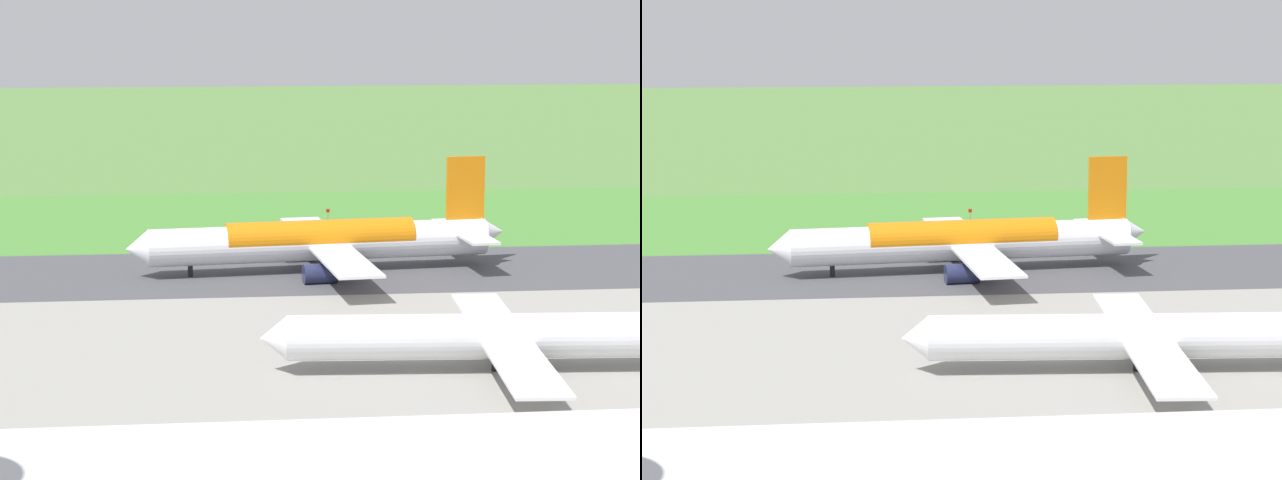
# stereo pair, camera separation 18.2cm
# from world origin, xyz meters

# --- Properties ---
(ground_plane) EXTENTS (800.00, 800.00, 0.00)m
(ground_plane) POSITION_xyz_m (0.00, 0.00, 0.00)
(ground_plane) COLOR #547F3D
(runway_asphalt) EXTENTS (600.00, 29.81, 0.06)m
(runway_asphalt) POSITION_xyz_m (0.00, 0.00, 0.03)
(runway_asphalt) COLOR #47474C
(runway_asphalt) RESTS_ON ground
(apron_concrete) EXTENTS (440.00, 110.00, 0.05)m
(apron_concrete) POSITION_xyz_m (0.00, 45.74, 0.03)
(apron_concrete) COLOR gray
(apron_concrete) RESTS_ON ground
(grass_verge_foreground) EXTENTS (600.00, 80.00, 0.04)m
(grass_verge_foreground) POSITION_xyz_m (0.00, -34.49, 0.02)
(grass_verge_foreground) COLOR #478534
(grass_verge_foreground) RESTS_ON ground
(airliner_main) EXTENTS (54.15, 44.38, 15.88)m
(airliner_main) POSITION_xyz_m (-1.49, -0.04, 4.35)
(airliner_main) COLOR white
(airliner_main) RESTS_ON ground
(airliner_parked_mid) EXTENTS (48.25, 39.47, 14.08)m
(airliner_parked_mid) POSITION_xyz_m (-14.52, 49.89, 3.85)
(airliner_parked_mid) COLOR white
(airliner_parked_mid) RESTS_ON ground
(no_stopping_sign) EXTENTS (0.60, 0.10, 2.91)m
(no_stopping_sign) POSITION_xyz_m (-6.01, -36.13, 1.71)
(no_stopping_sign) COLOR slate
(no_stopping_sign) RESTS_ON ground
(traffic_cone_orange) EXTENTS (0.40, 0.40, 0.55)m
(traffic_cone_orange) POSITION_xyz_m (-0.76, -33.36, 0.28)
(traffic_cone_orange) COLOR orange
(traffic_cone_orange) RESTS_ON ground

